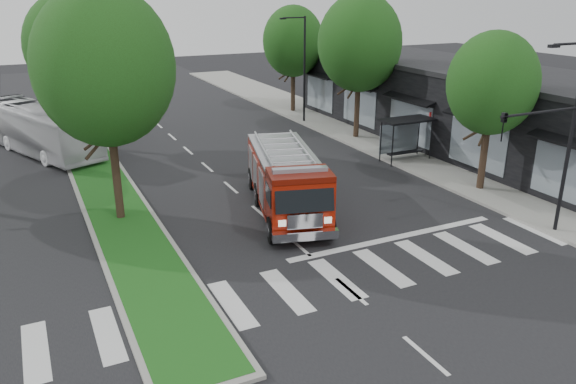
# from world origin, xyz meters

# --- Properties ---
(ground) EXTENTS (140.00, 140.00, 0.00)m
(ground) POSITION_xyz_m (0.00, 0.00, 0.00)
(ground) COLOR black
(ground) RESTS_ON ground
(sidewalk_right) EXTENTS (5.00, 80.00, 0.15)m
(sidewalk_right) POSITION_xyz_m (12.50, 10.00, 0.07)
(sidewalk_right) COLOR gray
(sidewalk_right) RESTS_ON ground
(median) EXTENTS (3.00, 50.00, 0.15)m
(median) POSITION_xyz_m (-6.00, 18.00, 0.08)
(median) COLOR gray
(median) RESTS_ON ground
(storefront_row) EXTENTS (8.00, 30.00, 5.00)m
(storefront_row) POSITION_xyz_m (17.00, 10.00, 2.50)
(storefront_row) COLOR black
(storefront_row) RESTS_ON ground
(bus_shelter) EXTENTS (3.20, 1.60, 2.61)m
(bus_shelter) POSITION_xyz_m (11.20, 8.15, 2.04)
(bus_shelter) COLOR black
(bus_shelter) RESTS_ON ground
(tree_right_near) EXTENTS (4.40, 4.40, 8.05)m
(tree_right_near) POSITION_xyz_m (11.50, 2.00, 5.51)
(tree_right_near) COLOR black
(tree_right_near) RESTS_ON ground
(tree_right_mid) EXTENTS (5.60, 5.60, 9.72)m
(tree_right_mid) POSITION_xyz_m (11.50, 14.00, 6.49)
(tree_right_mid) COLOR black
(tree_right_mid) RESTS_ON ground
(tree_right_far) EXTENTS (5.00, 5.00, 8.73)m
(tree_right_far) POSITION_xyz_m (11.50, 24.00, 5.84)
(tree_right_far) COLOR black
(tree_right_far) RESTS_ON ground
(tree_median_near) EXTENTS (5.80, 5.80, 10.16)m
(tree_median_near) POSITION_xyz_m (-6.00, 6.00, 6.81)
(tree_median_near) COLOR black
(tree_median_near) RESTS_ON ground
(tree_median_far) EXTENTS (5.60, 5.60, 9.72)m
(tree_median_far) POSITION_xyz_m (-6.00, 20.00, 6.49)
(tree_median_far) COLOR black
(tree_median_far) RESTS_ON ground
(streetlight_right_near) EXTENTS (4.08, 0.22, 8.00)m
(streetlight_right_near) POSITION_xyz_m (9.61, -3.50, 4.67)
(streetlight_right_near) COLOR black
(streetlight_right_near) RESTS_ON ground
(streetlight_right_far) EXTENTS (2.11, 0.20, 8.00)m
(streetlight_right_far) POSITION_xyz_m (10.35, 20.00, 4.48)
(streetlight_right_far) COLOR black
(streetlight_right_far) RESTS_ON ground
(fire_engine) EXTENTS (4.87, 9.23, 3.07)m
(fire_engine) POSITION_xyz_m (1.24, 3.80, 1.47)
(fire_engine) COLOR #610F05
(fire_engine) RESTS_ON ground
(city_bus) EXTENTS (6.72, 11.55, 3.17)m
(city_bus) POSITION_xyz_m (-8.50, 19.51, 1.58)
(city_bus) COLOR silver
(city_bus) RESTS_ON ground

